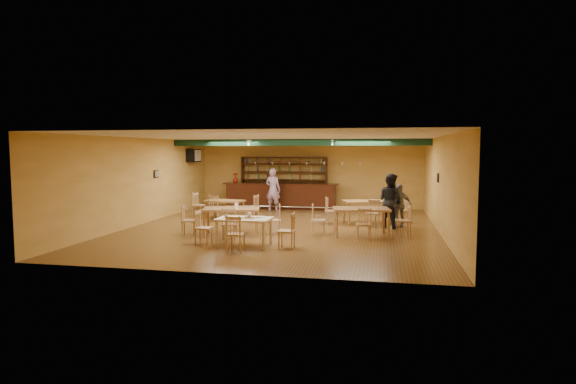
% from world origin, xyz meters
% --- Properties ---
extents(floor, '(12.00, 12.00, 0.00)m').
position_xyz_m(floor, '(0.00, 0.00, 0.00)').
color(floor, brown).
rests_on(floor, ground).
extents(ceiling_beam, '(10.00, 0.30, 0.25)m').
position_xyz_m(ceiling_beam, '(0.00, 2.80, 2.87)').
color(ceiling_beam, '#10321D').
rests_on(ceiling_beam, ceiling).
extents(track_rail_left, '(0.05, 2.50, 0.05)m').
position_xyz_m(track_rail_left, '(-1.80, 3.40, 2.94)').
color(track_rail_left, silver).
rests_on(track_rail_left, ceiling).
extents(track_rail_right, '(0.05, 2.50, 0.05)m').
position_xyz_m(track_rail_right, '(1.40, 3.40, 2.94)').
color(track_rail_right, silver).
rests_on(track_rail_right, ceiling).
extents(ac_unit, '(0.34, 0.70, 0.48)m').
position_xyz_m(ac_unit, '(-4.80, 4.20, 2.35)').
color(ac_unit, silver).
rests_on(ac_unit, wall_left).
extents(picture_left, '(0.04, 0.34, 0.28)m').
position_xyz_m(picture_left, '(-4.97, 1.00, 1.70)').
color(picture_left, black).
rests_on(picture_left, wall_left).
extents(picture_right, '(0.04, 0.34, 0.28)m').
position_xyz_m(picture_right, '(4.97, 0.50, 1.70)').
color(picture_right, black).
rests_on(picture_right, wall_right).
extents(bar_counter, '(5.09, 0.85, 1.13)m').
position_xyz_m(bar_counter, '(-1.14, 5.15, 0.56)').
color(bar_counter, black).
rests_on(bar_counter, ground).
extents(back_bar_hutch, '(3.94, 0.40, 2.28)m').
position_xyz_m(back_bar_hutch, '(-1.14, 5.78, 1.14)').
color(back_bar_hutch, black).
rests_on(back_bar_hutch, ground).
extents(poinsettia, '(0.31, 0.31, 0.43)m').
position_xyz_m(poinsettia, '(-3.23, 5.15, 1.35)').
color(poinsettia, '#B51D10').
rests_on(poinsettia, bar_counter).
extents(dining_table_a, '(1.52, 1.08, 0.69)m').
position_xyz_m(dining_table_a, '(-2.59, 1.79, 0.35)').
color(dining_table_a, '#A5743A').
rests_on(dining_table_a, ground).
extents(dining_table_b, '(1.82, 1.39, 0.80)m').
position_xyz_m(dining_table_b, '(2.71, 1.58, 0.40)').
color(dining_table_b, '#A5743A').
rests_on(dining_table_b, ground).
extents(dining_table_c, '(1.86, 1.36, 0.84)m').
position_xyz_m(dining_table_c, '(-1.22, -1.63, 0.42)').
color(dining_table_c, '#A5743A').
rests_on(dining_table_c, ground).
extents(dining_table_d, '(1.81, 1.25, 0.83)m').
position_xyz_m(dining_table_d, '(2.62, -0.90, 0.42)').
color(dining_table_d, '#A5743A').
rests_on(dining_table_d, ground).
extents(near_table, '(1.45, 0.95, 0.77)m').
position_xyz_m(near_table, '(-0.37, -3.17, 0.38)').
color(near_table, '#CEAF8A').
rests_on(near_table, ground).
extents(pizza_tray, '(0.50, 0.50, 0.01)m').
position_xyz_m(pizza_tray, '(-0.27, -3.17, 0.77)').
color(pizza_tray, silver).
rests_on(pizza_tray, near_table).
extents(parmesan_shaker, '(0.08, 0.08, 0.11)m').
position_xyz_m(parmesan_shaker, '(-0.83, -3.32, 0.82)').
color(parmesan_shaker, '#EAE5C6').
rests_on(parmesan_shaker, near_table).
extents(napkin_stack, '(0.22, 0.18, 0.03)m').
position_xyz_m(napkin_stack, '(-0.01, -2.96, 0.78)').
color(napkin_stack, white).
rests_on(napkin_stack, near_table).
extents(pizza_server, '(0.31, 0.26, 0.00)m').
position_xyz_m(pizza_server, '(-0.11, -3.12, 0.78)').
color(pizza_server, silver).
rests_on(pizza_server, pizza_tray).
extents(side_plate, '(0.22, 0.22, 0.01)m').
position_xyz_m(side_plate, '(0.19, -3.37, 0.77)').
color(side_plate, white).
rests_on(side_plate, near_table).
extents(patron_bar, '(0.72, 0.54, 1.81)m').
position_xyz_m(patron_bar, '(-1.31, 4.33, 0.91)').
color(patron_bar, '#904AA1').
rests_on(patron_bar, ground).
extents(patron_right_a, '(1.11, 1.09, 1.81)m').
position_xyz_m(patron_right_a, '(3.51, 0.78, 0.90)').
color(patron_right_a, black).
rests_on(patron_right_a, ground).
extents(patron_right_b, '(0.92, 0.66, 1.45)m').
position_xyz_m(patron_right_b, '(3.82, 1.10, 0.73)').
color(patron_right_b, gray).
rests_on(patron_right_b, ground).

